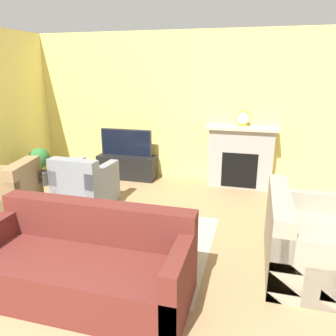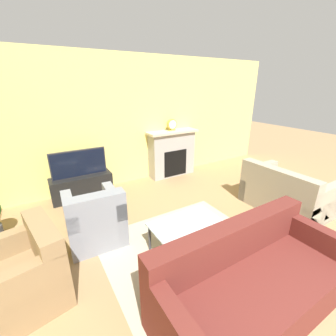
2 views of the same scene
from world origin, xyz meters
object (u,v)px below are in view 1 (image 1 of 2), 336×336
at_px(couch_sectional, 85,266).
at_px(mantel_clock, 243,118).
at_px(armchair_accent, 85,188).
at_px(couch_loveseat, 306,243).
at_px(coffee_table, 121,216).
at_px(armchair_by_window, 5,198).
at_px(potted_plant, 40,164).
at_px(tv, 126,143).

bearing_deg(couch_sectional, mantel_clock, 70.23).
relative_size(couch_sectional, mantel_clock, 7.59).
relative_size(armchair_accent, mantel_clock, 3.24).
xyz_separation_m(couch_loveseat, coffee_table, (-2.09, -0.04, 0.07)).
distance_m(couch_sectional, armchair_by_window, 2.27).
xyz_separation_m(armchair_accent, coffee_table, (0.98, -0.92, 0.06)).
bearing_deg(armchair_by_window, potted_plant, -175.25).
bearing_deg(couch_loveseat, armchair_by_window, 86.63).
distance_m(couch_loveseat, potted_plant, 4.62).
xyz_separation_m(couch_loveseat, armchair_by_window, (-3.97, 0.23, 0.01)).
xyz_separation_m(couch_loveseat, potted_plant, (-4.34, 1.57, 0.11)).
height_order(armchair_by_window, coffee_table, armchair_by_window).
relative_size(couch_sectional, armchair_accent, 2.34).
xyz_separation_m(tv, armchair_by_window, (-1.01, -2.09, -0.41)).
distance_m(coffee_table, mantel_clock, 2.89).
bearing_deg(tv, potted_plant, -151.57).
relative_size(tv, couch_loveseat, 0.75).
relative_size(couch_sectional, coffee_table, 2.14).
distance_m(armchair_accent, mantel_clock, 2.87).
distance_m(couch_loveseat, armchair_by_window, 3.98).
height_order(couch_sectional, armchair_by_window, same).
bearing_deg(couch_loveseat, couch_sectional, 115.39).
bearing_deg(couch_sectional, coffee_table, 92.16).
distance_m(armchair_accent, potted_plant, 1.45).
relative_size(tv, armchair_by_window, 1.01).
bearing_deg(mantel_clock, coffee_table, -117.07).
bearing_deg(couch_loveseat, armchair_accent, 73.94).
height_order(couch_loveseat, mantel_clock, mantel_clock).
relative_size(tv, mantel_clock, 3.81).
bearing_deg(armchair_accent, couch_loveseat, 166.75).
relative_size(coffee_table, potted_plant, 1.35).
bearing_deg(couch_sectional, armchair_accent, 118.71).
xyz_separation_m(armchair_by_window, coffee_table, (1.89, -0.27, 0.07)).
relative_size(potted_plant, mantel_clock, 2.63).
distance_m(couch_sectional, mantel_clock, 3.73).
bearing_deg(armchair_accent, tv, -91.51).
xyz_separation_m(tv, mantel_clock, (2.13, 0.10, 0.53)).
relative_size(couch_loveseat, coffee_table, 1.44).
xyz_separation_m(couch_sectional, potted_plant, (-2.29, 2.54, 0.11)).
relative_size(armchair_by_window, armchair_accent, 1.16).
distance_m(tv, couch_sectional, 3.44).
distance_m(tv, coffee_table, 2.54).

